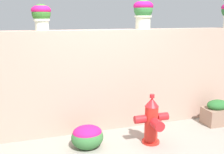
{
  "coord_description": "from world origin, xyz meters",
  "views": [
    {
      "loc": [
        -1.09,
        -3.21,
        1.83
      ],
      "look_at": [
        0.18,
        0.73,
        0.9
      ],
      "focal_mm": 42.92,
      "sensor_mm": 36.0,
      "label": 1
    }
  ],
  "objects_px": {
    "potted_plant_2": "(143,11)",
    "planter_box": "(217,113)",
    "potted_plant_1": "(41,15)",
    "flower_bush_left": "(87,136)",
    "fire_hydrant": "(152,121)"
  },
  "relations": [
    {
      "from": "potted_plant_2",
      "to": "flower_bush_left",
      "type": "distance_m",
      "value": 2.2
    },
    {
      "from": "potted_plant_2",
      "to": "fire_hydrant",
      "type": "distance_m",
      "value": 1.81
    },
    {
      "from": "potted_plant_1",
      "to": "flower_bush_left",
      "type": "bearing_deg",
      "value": -53.74
    },
    {
      "from": "potted_plant_2",
      "to": "planter_box",
      "type": "xyz_separation_m",
      "value": [
        1.21,
        -0.54,
        -1.72
      ]
    },
    {
      "from": "fire_hydrant",
      "to": "flower_bush_left",
      "type": "distance_m",
      "value": 0.96
    },
    {
      "from": "potted_plant_2",
      "to": "flower_bush_left",
      "type": "relative_size",
      "value": 1.03
    },
    {
      "from": "fire_hydrant",
      "to": "planter_box",
      "type": "height_order",
      "value": "fire_hydrant"
    },
    {
      "from": "potted_plant_1",
      "to": "fire_hydrant",
      "type": "distance_m",
      "value": 2.26
    },
    {
      "from": "flower_bush_left",
      "to": "planter_box",
      "type": "distance_m",
      "value": 2.35
    },
    {
      "from": "potted_plant_2",
      "to": "planter_box",
      "type": "distance_m",
      "value": 2.17
    },
    {
      "from": "flower_bush_left",
      "to": "planter_box",
      "type": "relative_size",
      "value": 1.01
    },
    {
      "from": "potted_plant_1",
      "to": "planter_box",
      "type": "xyz_separation_m",
      "value": [
        2.84,
        -0.54,
        -1.66
      ]
    },
    {
      "from": "potted_plant_1",
      "to": "planter_box",
      "type": "height_order",
      "value": "potted_plant_1"
    },
    {
      "from": "fire_hydrant",
      "to": "planter_box",
      "type": "bearing_deg",
      "value": 12.74
    },
    {
      "from": "potted_plant_1",
      "to": "flower_bush_left",
      "type": "distance_m",
      "value": 1.9
    }
  ]
}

